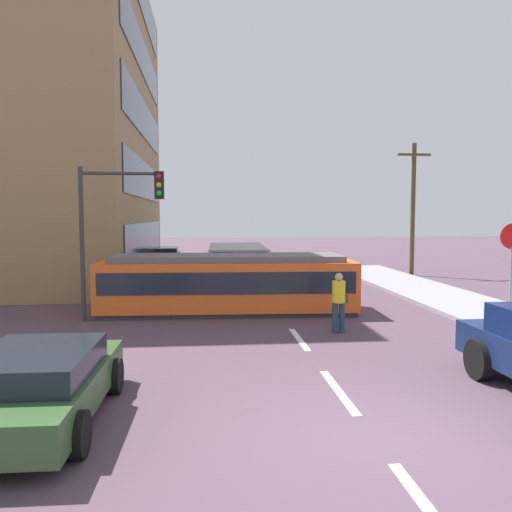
{
  "coord_description": "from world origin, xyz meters",
  "views": [
    {
      "loc": [
        -2.42,
        -7.01,
        3.24
      ],
      "look_at": [
        -0.76,
        9.8,
        1.9
      ],
      "focal_mm": 35.82,
      "sensor_mm": 36.0,
      "label": 1
    }
  ],
  "objects_px": {
    "pedestrian_crossing": "(339,299)",
    "parked_sedan_furthest": "(166,256)",
    "streetcar_tram": "(228,283)",
    "utility_pole_mid": "(413,207)",
    "city_bus": "(237,263)",
    "traffic_light_mast": "(116,213)",
    "parked_sedan_mid": "(130,280)",
    "parked_sedan_near": "(39,384)",
    "stop_sign": "(512,251)",
    "parked_sedan_far": "(145,266)"
  },
  "relations": [
    {
      "from": "stop_sign",
      "to": "city_bus",
      "type": "bearing_deg",
      "value": 129.19
    },
    {
      "from": "parked_sedan_far",
      "to": "parked_sedan_furthest",
      "type": "relative_size",
      "value": 0.97
    },
    {
      "from": "traffic_light_mast",
      "to": "utility_pole_mid",
      "type": "bearing_deg",
      "value": 37.62
    },
    {
      "from": "city_bus",
      "to": "parked_sedan_far",
      "type": "bearing_deg",
      "value": 144.23
    },
    {
      "from": "streetcar_tram",
      "to": "traffic_light_mast",
      "type": "bearing_deg",
      "value": -162.67
    },
    {
      "from": "stop_sign",
      "to": "utility_pole_mid",
      "type": "distance_m",
      "value": 12.76
    },
    {
      "from": "city_bus",
      "to": "parked_sedan_near",
      "type": "bearing_deg",
      "value": -104.74
    },
    {
      "from": "parked_sedan_furthest",
      "to": "streetcar_tram",
      "type": "bearing_deg",
      "value": -78.62
    },
    {
      "from": "pedestrian_crossing",
      "to": "parked_sedan_mid",
      "type": "relative_size",
      "value": 0.39
    },
    {
      "from": "parked_sedan_near",
      "to": "parked_sedan_far",
      "type": "distance_m",
      "value": 18.64
    },
    {
      "from": "parked_sedan_far",
      "to": "utility_pole_mid",
      "type": "bearing_deg",
      "value": -0.19
    },
    {
      "from": "stop_sign",
      "to": "parked_sedan_near",
      "type": "bearing_deg",
      "value": -152.18
    },
    {
      "from": "parked_sedan_furthest",
      "to": "traffic_light_mast",
      "type": "xyz_separation_m",
      "value": [
        -0.11,
        -17.71,
        2.68
      ]
    },
    {
      "from": "parked_sedan_near",
      "to": "parked_sedan_furthest",
      "type": "relative_size",
      "value": 0.94
    },
    {
      "from": "city_bus",
      "to": "traffic_light_mast",
      "type": "bearing_deg",
      "value": -119.19
    },
    {
      "from": "parked_sedan_mid",
      "to": "traffic_light_mast",
      "type": "height_order",
      "value": "traffic_light_mast"
    },
    {
      "from": "pedestrian_crossing",
      "to": "utility_pole_mid",
      "type": "relative_size",
      "value": 0.24
    },
    {
      "from": "parked_sedan_mid",
      "to": "traffic_light_mast",
      "type": "distance_m",
      "value": 5.72
    },
    {
      "from": "streetcar_tram",
      "to": "pedestrian_crossing",
      "type": "distance_m",
      "value": 4.47
    },
    {
      "from": "city_bus",
      "to": "parked_sedan_mid",
      "type": "relative_size",
      "value": 1.34
    },
    {
      "from": "city_bus",
      "to": "pedestrian_crossing",
      "type": "relative_size",
      "value": 3.48
    },
    {
      "from": "streetcar_tram",
      "to": "pedestrian_crossing",
      "type": "bearing_deg",
      "value": -49.16
    },
    {
      "from": "parked_sedan_far",
      "to": "parked_sedan_furthest",
      "type": "height_order",
      "value": "same"
    },
    {
      "from": "parked_sedan_mid",
      "to": "city_bus",
      "type": "bearing_deg",
      "value": 28.17
    },
    {
      "from": "city_bus",
      "to": "parked_sedan_far",
      "type": "distance_m",
      "value": 5.63
    },
    {
      "from": "parked_sedan_near",
      "to": "utility_pole_mid",
      "type": "distance_m",
      "value": 23.32
    },
    {
      "from": "parked_sedan_mid",
      "to": "parked_sedan_near",
      "type": "bearing_deg",
      "value": -87.97
    },
    {
      "from": "parked_sedan_mid",
      "to": "parked_sedan_far",
      "type": "distance_m",
      "value": 5.69
    },
    {
      "from": "stop_sign",
      "to": "parked_sedan_far",
      "type": "bearing_deg",
      "value": 133.99
    },
    {
      "from": "parked_sedan_far",
      "to": "streetcar_tram",
      "type": "bearing_deg",
      "value": -68.27
    },
    {
      "from": "parked_sedan_near",
      "to": "stop_sign",
      "type": "xyz_separation_m",
      "value": [
        11.58,
        6.11,
        1.57
      ]
    },
    {
      "from": "city_bus",
      "to": "traffic_light_mast",
      "type": "height_order",
      "value": "traffic_light_mast"
    },
    {
      "from": "streetcar_tram",
      "to": "parked_sedan_furthest",
      "type": "bearing_deg",
      "value": 101.38
    },
    {
      "from": "streetcar_tram",
      "to": "utility_pole_mid",
      "type": "xyz_separation_m",
      "value": [
        10.4,
        9.6,
        2.73
      ]
    },
    {
      "from": "parked_sedan_furthest",
      "to": "traffic_light_mast",
      "type": "bearing_deg",
      "value": -90.36
    },
    {
      "from": "city_bus",
      "to": "traffic_light_mast",
      "type": "xyz_separation_m",
      "value": [
        -4.16,
        -7.45,
        2.24
      ]
    },
    {
      "from": "pedestrian_crossing",
      "to": "streetcar_tram",
      "type": "bearing_deg",
      "value": 130.84
    },
    {
      "from": "traffic_light_mast",
      "to": "utility_pole_mid",
      "type": "height_order",
      "value": "utility_pole_mid"
    },
    {
      "from": "parked_sedan_near",
      "to": "parked_sedan_mid",
      "type": "height_order",
      "value": "same"
    },
    {
      "from": "parked_sedan_mid",
      "to": "stop_sign",
      "type": "height_order",
      "value": "stop_sign"
    },
    {
      "from": "parked_sedan_far",
      "to": "parked_sedan_furthest",
      "type": "bearing_deg",
      "value": 85.9
    },
    {
      "from": "pedestrian_crossing",
      "to": "parked_sedan_furthest",
      "type": "height_order",
      "value": "pedestrian_crossing"
    },
    {
      "from": "parked_sedan_near",
      "to": "traffic_light_mast",
      "type": "bearing_deg",
      "value": 90.89
    },
    {
      "from": "traffic_light_mast",
      "to": "stop_sign",
      "type": "bearing_deg",
      "value": -8.73
    },
    {
      "from": "stop_sign",
      "to": "pedestrian_crossing",
      "type": "bearing_deg",
      "value": -174.59
    },
    {
      "from": "streetcar_tram",
      "to": "traffic_light_mast",
      "type": "relative_size",
      "value": 1.81
    },
    {
      "from": "stop_sign",
      "to": "traffic_light_mast",
      "type": "relative_size",
      "value": 0.61
    },
    {
      "from": "city_bus",
      "to": "utility_pole_mid",
      "type": "bearing_deg",
      "value": 18.43
    },
    {
      "from": "city_bus",
      "to": "parked_sedan_mid",
      "type": "bearing_deg",
      "value": -151.83
    },
    {
      "from": "parked_sedan_furthest",
      "to": "stop_sign",
      "type": "bearing_deg",
      "value": -59.28
    }
  ]
}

